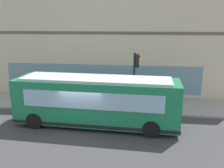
{
  "coord_description": "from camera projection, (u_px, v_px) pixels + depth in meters",
  "views": [
    {
      "loc": [
        -13.34,
        -3.42,
        6.35
      ],
      "look_at": [
        2.36,
        -1.48,
        2.26
      ],
      "focal_mm": 38.87,
      "sensor_mm": 36.0,
      "label": 1
    }
  ],
  "objects": [
    {
      "name": "newspaper_vending_box",
      "position": [
        98.0,
        100.0,
        18.3
      ],
      "size": [
        0.44,
        0.43,
        0.9
      ],
      "color": "#BF3F19",
      "rests_on": "sidewalk_curb"
    },
    {
      "name": "sidewalk_curb",
      "position": [
        97.0,
        103.0,
        19.23
      ],
      "size": [
        4.04,
        40.0,
        0.15
      ],
      "primitive_type": "cube",
      "color": "gray",
      "rests_on": "ground"
    },
    {
      "name": "city_bus_nearside",
      "position": [
        96.0,
        101.0,
        14.98
      ],
      "size": [
        3.0,
        10.15,
        3.07
      ],
      "color": "#197247",
      "rests_on": "ground"
    },
    {
      "name": "pedestrian_near_building_entrance",
      "position": [
        169.0,
        98.0,
        17.03
      ],
      "size": [
        0.32,
        0.32,
        1.68
      ],
      "color": "#8C3F8C",
      "rests_on": "sidewalk_curb"
    },
    {
      "name": "building_corner",
      "position": [
        108.0,
        36.0,
        24.37
      ],
      "size": [
        9.24,
        23.96,
        9.88
      ],
      "color": "beige",
      "rests_on": "ground"
    },
    {
      "name": "fire_hydrant",
      "position": [
        137.0,
        99.0,
        18.83
      ],
      "size": [
        0.35,
        0.35,
        0.74
      ],
      "color": "gold",
      "rests_on": "sidewalk_curb"
    },
    {
      "name": "pedestrian_walking_along_curb",
      "position": [
        28.0,
        91.0,
        18.79
      ],
      "size": [
        0.32,
        0.32,
        1.65
      ],
      "color": "#99994C",
      "rests_on": "sidewalk_curb"
    },
    {
      "name": "pedestrian_by_light_pole",
      "position": [
        35.0,
        86.0,
        20.04
      ],
      "size": [
        0.32,
        0.32,
        1.81
      ],
      "color": "#B23338",
      "rests_on": "sidewalk_curb"
    },
    {
      "name": "ground",
      "position": [
        83.0,
        129.0,
        14.81
      ],
      "size": [
        120.0,
        120.0,
        0.0
      ],
      "primitive_type": "plane",
      "color": "#38383A"
    },
    {
      "name": "traffic_light_near_corner",
      "position": [
        136.0,
        71.0,
        16.54
      ],
      "size": [
        0.32,
        0.49,
        4.17
      ],
      "color": "black",
      "rests_on": "sidewalk_curb"
    }
  ]
}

